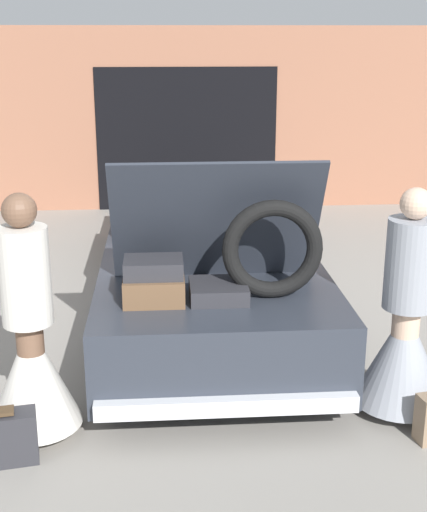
{
  "coord_description": "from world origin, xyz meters",
  "views": [
    {
      "loc": [
        -0.41,
        -7.0,
        2.68
      ],
      "look_at": [
        0.0,
        -1.48,
        0.95
      ],
      "focal_mm": 50.0,
      "sensor_mm": 36.0,
      "label": 1
    }
  ],
  "objects_px": {
    "car": "(203,249)",
    "suitcase_beside_left_person": "(5,438)",
    "person_right": "(405,336)",
    "person_left": "(31,353)"
  },
  "relations": [
    {
      "from": "car",
      "to": "suitcase_beside_left_person",
      "type": "height_order",
      "value": "car"
    },
    {
      "from": "suitcase_beside_left_person",
      "to": "car",
      "type": "bearing_deg",
      "value": 62.93
    },
    {
      "from": "person_right",
      "to": "suitcase_beside_left_person",
      "type": "bearing_deg",
      "value": 87.57
    },
    {
      "from": "person_left",
      "to": "person_right",
      "type": "height_order",
      "value": "person_left"
    },
    {
      "from": "person_right",
      "to": "car",
      "type": "bearing_deg",
      "value": 16.82
    },
    {
      "from": "person_left",
      "to": "suitcase_beside_left_person",
      "type": "relative_size",
      "value": 3.94
    },
    {
      "from": "person_right",
      "to": "suitcase_beside_left_person",
      "type": "relative_size",
      "value": 3.87
    },
    {
      "from": "car",
      "to": "person_right",
      "type": "distance_m",
      "value": 2.72
    },
    {
      "from": "car",
      "to": "person_left",
      "type": "distance_m",
      "value": 2.83
    },
    {
      "from": "person_right",
      "to": "person_left",
      "type": "bearing_deg",
      "value": 80.61
    }
  ]
}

